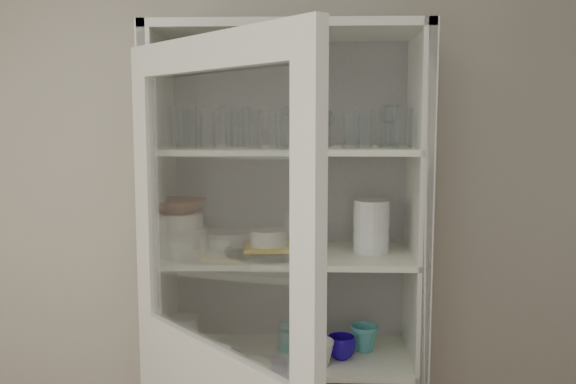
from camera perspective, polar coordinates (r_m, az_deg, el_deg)
The scene contains 33 objects.
wall_back at distance 2.56m, azimuth -4.30°, elevation -3.63°, with size 3.60×0.02×2.60m, color #B4AA99.
pantry_cabinet at distance 2.49m, azimuth 0.05°, elevation -12.53°, with size 1.00×0.45×2.10m.
tumbler_0 at distance 2.16m, azimuth -9.47°, elevation 6.01°, with size 0.08×0.08×0.15m, color silver.
tumbler_1 at distance 2.14m, azimuth -3.41°, elevation 5.84°, with size 0.07×0.07×0.13m, color silver.
tumbler_2 at distance 2.20m, azimuth -7.53°, elevation 5.80°, with size 0.07×0.07×0.13m, color silver.
tumbler_3 at distance 2.18m, azimuth -0.96°, elevation 5.76°, with size 0.06×0.06×0.12m, color silver.
tumbler_4 at distance 2.15m, azimuth -0.36°, elevation 5.77°, with size 0.06×0.06×0.13m, color silver.
tumbler_5 at distance 2.18m, azimuth 5.91°, elevation 5.72°, with size 0.06×0.06×0.12m, color silver.
tumbler_6 at distance 2.20m, azimuth 10.69°, elevation 5.85°, with size 0.07×0.07×0.14m, color silver.
tumbler_7 at distance 2.35m, azimuth -10.09°, elevation 6.05°, with size 0.08×0.08×0.15m, color silver.
tumbler_8 at distance 2.29m, azimuth -4.47°, elevation 6.09°, with size 0.07×0.07×0.15m, color silver.
tumbler_9 at distance 2.30m, azimuth -5.00°, elevation 5.99°, with size 0.07×0.07×0.14m, color silver.
tumbler_10 at distance 2.29m, azimuth 3.26°, elevation 5.89°, with size 0.07×0.07×0.13m, color silver.
tumbler_11 at distance 2.26m, azimuth 7.08°, elevation 5.90°, with size 0.07×0.07×0.14m, color silver.
goblet_0 at distance 2.38m, azimuth -4.05°, elevation 6.13°, with size 0.07×0.07×0.15m, color silver, non-canonical shape.
goblet_1 at distance 2.36m, azimuth 0.14°, elevation 6.37°, with size 0.08×0.08×0.17m, color silver, non-canonical shape.
goblet_2 at distance 2.40m, azimuth 3.58°, elevation 6.17°, with size 0.07×0.07×0.15m, color silver, non-canonical shape.
goblet_3 at distance 2.39m, azimuth 9.55°, elevation 6.36°, with size 0.08×0.08×0.18m, color silver, non-canonical shape.
plate_stack_front at distance 2.33m, azimuth -10.19°, elevation -4.51°, with size 0.21×0.21×0.10m, color silver.
plate_stack_back at distance 2.49m, azimuth -5.65°, elevation -4.21°, with size 0.23×0.23×0.06m, color silver.
cream_bowl at distance 2.32m, azimuth -10.23°, elevation -2.62°, with size 0.19×0.19×0.06m, color white.
terracotta_bowl at distance 2.31m, azimuth -10.25°, elevation -1.29°, with size 0.21×0.21×0.05m, color brown.
glass_platter at distance 2.30m, azimuth -1.80°, elevation -5.55°, with size 0.33×0.33×0.02m, color silver.
yellow_trivet at distance 2.30m, azimuth -1.80°, elevation -5.17°, with size 0.18×0.18×0.01m, color yellow.
white_ramekin at distance 2.29m, azimuth -1.81°, elevation -4.29°, with size 0.14×0.14×0.06m, color silver.
grey_bowl_stack at distance 2.33m, azimuth 7.80°, elevation -3.20°, with size 0.14×0.14×0.20m, color silver.
mug_blue at distance 2.39m, azimuth 5.00°, elevation -14.28°, with size 0.11×0.11×0.09m, color #120E8A.
mug_teal at distance 2.47m, azimuth 7.14°, elevation -13.41°, with size 0.11×0.11×0.10m, color teal.
mug_white at distance 2.32m, azimuth 2.98°, elevation -14.80°, with size 0.11×0.11×0.10m, color silver.
teal_jar at distance 2.46m, azimuth 0.12°, elevation -13.50°, with size 0.08×0.08×0.10m.
measuring_cups at distance 2.38m, azimuth -6.08°, elevation -15.02°, with size 0.10×0.10×0.04m, color silver.
white_canister at distance 2.49m, azimuth -9.70°, elevation -12.92°, with size 0.11×0.11×0.13m, color silver.
tumbler_12 at distance 2.25m, azimuth 9.36°, elevation 6.07°, with size 0.08×0.08×0.15m, color silver.
Camera 1 is at (0.28, -1.01, 1.76)m, focal length 38.00 mm.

